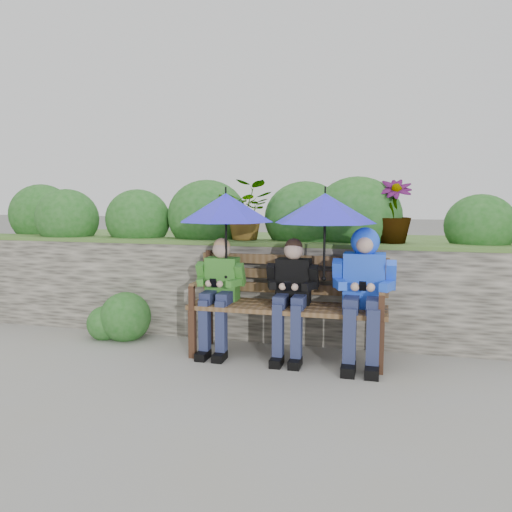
% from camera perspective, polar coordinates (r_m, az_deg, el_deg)
% --- Properties ---
extents(ground, '(60.00, 60.00, 0.00)m').
position_cam_1_polar(ground, '(4.67, -0.31, -11.79)').
color(ground, gray).
rests_on(ground, ground).
extents(garden_backdrop, '(8.00, 2.87, 1.74)m').
position_cam_1_polar(garden_backdrop, '(6.07, 3.02, -1.56)').
color(garden_backdrop, '#3E3B34').
rests_on(garden_backdrop, ground).
extents(park_bench, '(1.81, 0.53, 0.96)m').
position_cam_1_polar(park_bench, '(4.69, 3.76, -4.85)').
color(park_bench, '#392216').
rests_on(park_bench, ground).
extents(boy_left, '(0.46, 0.53, 1.10)m').
position_cam_1_polar(boy_left, '(4.76, -4.22, -3.67)').
color(boy_left, '#3A7827').
rests_on(boy_left, ground).
extents(boy_middle, '(0.47, 0.54, 1.11)m').
position_cam_1_polar(boy_middle, '(4.59, 4.09, -4.00)').
color(boy_middle, black).
rests_on(boy_middle, ground).
extents(boy_right, '(0.55, 0.66, 1.22)m').
position_cam_1_polar(boy_right, '(4.50, 12.20, -3.15)').
color(boy_right, blue).
rests_on(boy_right, ground).
extents(umbrella_left, '(0.91, 0.91, 0.87)m').
position_cam_1_polar(umbrella_left, '(4.69, -3.46, 5.55)').
color(umbrella_left, '#2120DA').
rests_on(umbrella_left, ground).
extents(umbrella_right, '(0.91, 0.91, 0.85)m').
position_cam_1_polar(umbrella_right, '(4.49, 7.89, 5.43)').
color(umbrella_right, '#2120DA').
rests_on(umbrella_right, ground).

